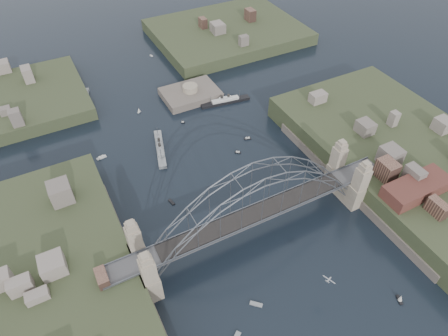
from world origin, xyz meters
TOP-DOWN VIEW (x-y plane):
  - ground at (0.00, 0.00)m, footprint 500.00×500.00m
  - bridge at (0.00, 0.00)m, footprint 84.00×13.80m
  - shore_west at (-57.32, 0.00)m, footprint 50.50×90.00m
  - shore_east at (57.32, 0.00)m, footprint 50.50×90.00m
  - headland_nw at (-55.00, 95.00)m, footprint 60.00×45.00m
  - headland_ne at (50.00, 110.00)m, footprint 70.00×55.00m
  - fort_island at (12.00, 70.00)m, footprint 22.00×16.00m
  - wharf_shed at (44.00, -14.00)m, footprint 20.00×8.00m
  - finger_pier at (39.00, -28.00)m, footprint 4.00×22.00m
  - naval_cruiser_near at (-10.67, 45.18)m, footprint 7.54×19.20m
  - naval_cruiser_far at (-26.08, 87.73)m, footprint 5.90×14.27m
  - ocean_liner at (22.45, 59.90)m, footprint 20.22×5.46m
  - aeroplane at (5.20, -24.63)m, footprint 1.84×3.15m
  - small_boat_a at (-16.23, 21.21)m, footprint 1.36×2.73m
  - small_boat_b at (12.44, 31.51)m, footprint 2.01×1.77m
  - small_boat_c at (-10.43, -18.76)m, footprint 2.97×2.88m
  - small_boat_d at (19.07, 36.36)m, footprint 2.62×1.57m
  - small_boat_e at (-29.74, 50.68)m, footprint 3.39×1.56m
  - small_boat_f at (2.33, 55.69)m, footprint 1.48×1.08m
  - small_boat_g at (21.27, -34.05)m, footprint 1.75×2.69m
  - small_boat_h at (-9.99, 69.55)m, footprint 1.73×1.54m
  - small_boat_i at (35.19, 10.02)m, footprint 2.09×0.72m
  - small_boat_k at (9.52, 109.34)m, footprint 1.14×1.92m
  - small_boat_l at (-41.99, 27.68)m, footprint 2.73×1.12m

SIDE VIEW (x-z plane):
  - fort_island at x=12.00m, z-range -5.04..4.36m
  - ground at x=0.00m, z-range 0.00..0.00m
  - small_boat_a at x=-16.23m, z-range -0.08..0.38m
  - small_boat_c at x=-10.43m, z-range -0.08..0.38m
  - small_boat_k at x=9.52m, z-range -0.08..0.38m
  - small_boat_l at x=-41.99m, z-range -0.08..0.38m
  - small_boat_e at x=-29.74m, z-range -0.43..0.99m
  - small_boat_d at x=19.07m, z-range -0.43..1.00m
  - small_boat_i at x=35.19m, z-range -0.42..1.00m
  - small_boat_b at x=12.44m, z-range -0.42..1.00m
  - small_boat_f at x=2.33m, z-range -0.41..1.02m
  - headland_nw at x=-55.00m, z-range -4.00..5.00m
  - finger_pier at x=39.00m, z-range 0.00..1.40m
  - headland_ne at x=50.00m, z-range -4.00..5.50m
  - naval_cruiser_far at x=-26.08m, z-range -1.66..3.16m
  - ocean_liner at x=22.45m, z-range -1.70..3.22m
  - small_boat_g at x=21.27m, z-range -0.35..2.02m
  - naval_cruiser_near at x=-10.67m, z-range -1.99..3.78m
  - small_boat_h at x=-9.99m, z-range -0.19..2.18m
  - shore_west at x=-57.32m, z-range -4.03..7.97m
  - shore_east at x=57.32m, z-range -4.03..7.97m
  - aeroplane at x=5.20m, z-range 7.70..8.18m
  - wharf_shed at x=44.00m, z-range 8.00..12.00m
  - bridge at x=0.00m, z-range 0.02..24.62m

